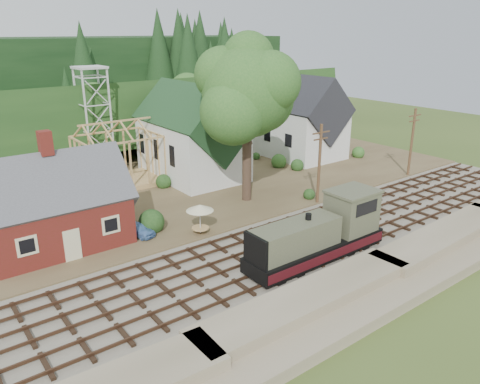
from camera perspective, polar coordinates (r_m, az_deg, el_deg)
ground at (r=38.41m, az=7.70°, el=-6.03°), size 140.00×140.00×0.00m
embankment at (r=33.68m, az=18.07°, el=-10.72°), size 64.00×5.00×1.60m
railroad_bed at (r=38.37m, az=7.71°, el=-5.92°), size 64.00×11.00×0.16m
village_flat at (r=51.66m, az=-6.42°, el=0.92°), size 64.00×26.00×0.30m
hillside at (r=72.66m, az=-16.30°, el=5.52°), size 70.00×28.96×12.74m
ridge at (r=87.50m, az=-20.21°, el=7.35°), size 80.00×20.00×12.00m
depot at (r=38.67m, az=-21.67°, el=-1.93°), size 10.80×7.41×9.00m
church at (r=52.73m, az=-5.70°, el=6.99°), size 8.40×15.17×13.00m
farmhouse at (r=62.00m, az=7.45°, el=8.48°), size 8.40×10.80×10.60m
timber_frame at (r=51.67m, az=-14.58°, el=4.03°), size 8.20×6.20×6.99m
lattice_tower at (r=55.95m, az=-17.66°, el=11.96°), size 3.20×3.20×12.12m
big_tree at (r=44.17m, az=0.98°, el=11.35°), size 10.90×8.40×14.70m
telegraph_pole_near at (r=45.08m, az=9.65°, el=3.48°), size 2.20×0.28×8.00m
telegraph_pole_far at (r=56.69m, az=20.21°, el=5.80°), size 2.20×0.28×8.00m
locomotive at (r=34.85m, az=9.86°, el=-5.12°), size 11.66×2.92×4.68m
car_blue at (r=39.17m, az=-12.35°, el=-4.44°), size 2.19×3.43×1.09m
car_red at (r=64.44m, az=7.70°, el=5.29°), size 5.03×3.79×1.27m
patio_set at (r=38.21m, az=-4.92°, el=-2.07°), size 2.26×2.26×2.51m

